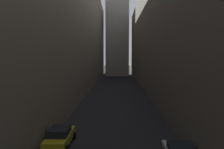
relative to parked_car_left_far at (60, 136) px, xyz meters
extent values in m
plane|color=black|center=(4.40, 21.31, -0.77)|extent=(264.00, 264.00, 0.00)
cube|color=#756B5B|center=(-8.60, 23.31, 12.06)|extent=(14.99, 108.00, 25.66)
cube|color=#60594F|center=(17.28, 23.31, 10.21)|extent=(14.75, 108.00, 21.96)
cube|color=gray|center=(4.40, 66.85, 22.40)|extent=(8.27, 8.27, 46.35)
cube|color=#A59919|center=(0.00, 0.04, -0.14)|extent=(1.70, 4.30, 0.65)
cube|color=black|center=(0.00, -0.12, 0.46)|extent=(1.56, 2.07, 0.55)
cylinder|color=black|center=(-0.85, 1.51, -0.46)|extent=(0.22, 0.61, 0.61)
cylinder|color=black|center=(0.85, 1.51, -0.46)|extent=(0.22, 0.61, 0.61)
cylinder|color=black|center=(-0.85, -1.42, -0.46)|extent=(0.22, 0.61, 0.61)
cylinder|color=black|center=(0.85, -1.42, -0.46)|extent=(0.22, 0.61, 0.61)
camera|label=1|loc=(4.64, -17.62, 6.41)|focal=36.48mm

